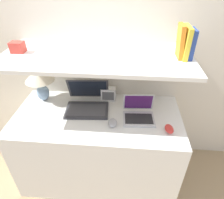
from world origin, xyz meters
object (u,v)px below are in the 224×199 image
laptop_large (87,103)px  computer_mouse (113,123)px  table_lamp (40,78)px  book_blue (191,44)px  router_box (108,94)px  second_mouse (169,129)px  book_orange (180,42)px  laptop_small (139,114)px  book_yellow (186,42)px  shelf_gadget (18,47)px

laptop_large → computer_mouse: bearing=-41.8°
table_lamp → book_blue: bearing=-5.7°
router_box → book_blue: book_blue is taller
second_mouse → book_orange: book_orange is taller
table_lamp → book_orange: bearing=-6.1°
table_lamp → book_orange: size_ratio=1.45×
laptop_small → computer_mouse: laptop_small is taller
laptop_large → book_yellow: size_ratio=1.78×
computer_mouse → book_orange: book_orange is taller
laptop_small → book_orange: book_orange is taller
laptop_large → laptop_small: laptop_large is taller
laptop_small → second_mouse: size_ratio=2.50×
router_box → shelf_gadget: shelf_gadget is taller
computer_mouse → book_orange: 0.76m
router_box → book_orange: bearing=-18.5°
book_yellow → book_orange: 0.04m
computer_mouse → book_orange: bearing=22.6°
router_box → book_yellow: 0.79m
laptop_small → second_mouse: (0.23, -0.14, -0.02)m
second_mouse → book_blue: 0.62m
table_lamp → laptop_small: (0.86, -0.19, -0.19)m
laptop_large → shelf_gadget: bearing=-176.8°
laptop_small → shelf_gadget: (-0.91, 0.07, 0.50)m
laptop_large → second_mouse: (0.66, -0.24, -0.03)m
table_lamp → laptop_large: (0.42, -0.09, -0.18)m
laptop_small → laptop_large: bearing=167.1°
book_blue → book_orange: (-0.07, 0.00, 0.01)m
laptop_large → computer_mouse: 0.32m
book_orange → second_mouse: bearing=-93.1°
second_mouse → book_yellow: 0.63m
router_box → book_blue: size_ratio=0.67×
second_mouse → book_blue: bearing=68.9°
laptop_large → laptop_small: bearing=-12.9°
book_blue → shelf_gadget: size_ratio=2.08×
computer_mouse → book_blue: book_blue is taller
laptop_small → book_blue: 0.64m
second_mouse → router_box: router_box is taller
book_blue → router_box: bearing=163.6°
book_blue → book_yellow: book_yellow is taller
second_mouse → router_box: bearing=142.2°
second_mouse → router_box: (-0.49, 0.38, 0.04)m
book_orange → shelf_gadget: book_orange is taller
book_yellow → laptop_large: bearing=177.8°
laptop_large → router_box: size_ratio=2.89×
computer_mouse → laptop_small: bearing=28.5°
computer_mouse → book_blue: bearing=19.7°
router_box → book_orange: size_ratio=0.58×
book_blue → book_yellow: 0.04m
book_blue → book_orange: size_ratio=0.88×
book_yellow → router_box: bearing=162.6°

